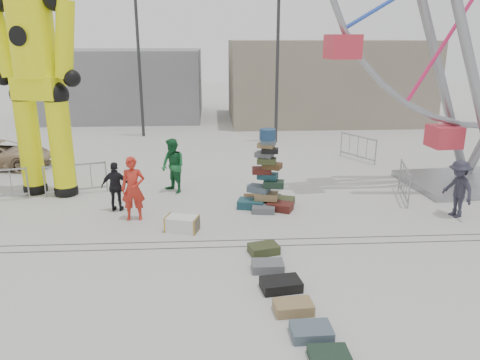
{
  "coord_description": "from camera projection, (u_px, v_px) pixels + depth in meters",
  "views": [
    {
      "loc": [
        -0.25,
        -10.41,
        5.18
      ],
      "look_at": [
        0.5,
        1.95,
        1.39
      ],
      "focal_mm": 35.0,
      "sensor_mm": 36.0,
      "label": 1
    }
  ],
  "objects": [
    {
      "name": "ground",
      "position": [
        225.0,
        258.0,
        11.47
      ],
      "size": [
        90.0,
        90.0,
        0.0
      ],
      "primitive_type": "plane",
      "color": "#9E9E99",
      "rests_on": "ground"
    },
    {
      "name": "track_line_near",
      "position": [
        224.0,
        247.0,
        12.04
      ],
      "size": [
        40.0,
        0.04,
        0.01
      ],
      "primitive_type": "cube",
      "color": "#47443F",
      "rests_on": "ground"
    },
    {
      "name": "track_line_far",
      "position": [
        223.0,
        241.0,
        12.42
      ],
      "size": [
        40.0,
        0.04,
        0.01
      ],
      "primitive_type": "cube",
      "color": "#47443F",
      "rests_on": "ground"
    },
    {
      "name": "building_right",
      "position": [
        323.0,
        80.0,
        30.23
      ],
      "size": [
        12.0,
        8.0,
        5.0
      ],
      "primitive_type": "cube",
      "color": "gray",
      "rests_on": "ground"
    },
    {
      "name": "building_left",
      "position": [
        126.0,
        83.0,
        31.48
      ],
      "size": [
        10.0,
        8.0,
        4.4
      ],
      "primitive_type": "cube",
      "color": "gray",
      "rests_on": "ground"
    },
    {
      "name": "lamp_post_right",
      "position": [
        280.0,
        52.0,
        22.75
      ],
      "size": [
        1.41,
        0.25,
        8.0
      ],
      "color": "#2D2D30",
      "rests_on": "ground"
    },
    {
      "name": "lamp_post_left",
      "position": [
        140.0,
        51.0,
        24.25
      ],
      "size": [
        1.41,
        0.25,
        8.0
      ],
      "color": "#2D2D30",
      "rests_on": "ground"
    },
    {
      "name": "suitcase_tower",
      "position": [
        267.0,
        186.0,
        14.71
      ],
      "size": [
        1.94,
        1.61,
        2.52
      ],
      "rotation": [
        0.0,
        0.0,
        -0.3
      ],
      "color": "#1A4650",
      "rests_on": "ground"
    },
    {
      "name": "crash_test_dummy",
      "position": [
        36.0,
        70.0,
        14.96
      ],
      "size": [
        3.15,
        1.38,
        7.91
      ],
      "rotation": [
        0.0,
        0.0,
        -0.25
      ],
      "color": "black",
      "rests_on": "ground"
    },
    {
      "name": "steamer_trunk",
      "position": [
        182.0,
        224.0,
        13.0
      ],
      "size": [
        0.99,
        0.74,
        0.41
      ],
      "primitive_type": "cube",
      "rotation": [
        0.0,
        0.0,
        -0.28
      ],
      "color": "silver",
      "rests_on": "ground"
    },
    {
      "name": "row_case_0",
      "position": [
        264.0,
        249.0,
        11.69
      ],
      "size": [
        0.83,
        0.68,
        0.22
      ],
      "primitive_type": "cube",
      "rotation": [
        0.0,
        0.0,
        0.25
      ],
      "color": "#374020",
      "rests_on": "ground"
    },
    {
      "name": "row_case_1",
      "position": [
        268.0,
        266.0,
        10.82
      ],
      "size": [
        0.74,
        0.5,
        0.21
      ],
      "primitive_type": "cube",
      "rotation": [
        0.0,
        0.0,
        -0.01
      ],
      "color": "slate",
      "rests_on": "ground"
    },
    {
      "name": "row_case_2",
      "position": [
        281.0,
        285.0,
        10.0
      ],
      "size": [
        0.92,
        0.67,
        0.23
      ],
      "primitive_type": "cube",
      "rotation": [
        0.0,
        0.0,
        0.15
      ],
      "color": "black",
      "rests_on": "ground"
    },
    {
      "name": "row_case_3",
      "position": [
        293.0,
        307.0,
        9.17
      ],
      "size": [
        0.79,
        0.54,
        0.22
      ],
      "primitive_type": "cube",
      "rotation": [
        0.0,
        0.0,
        0.08
      ],
      "color": "#93774B",
      "rests_on": "ground"
    },
    {
      "name": "row_case_4",
      "position": [
        311.0,
        331.0,
        8.43
      ],
      "size": [
        0.75,
        0.56,
        0.2
      ],
      "primitive_type": "cube",
      "rotation": [
        0.0,
        0.0,
        0.02
      ],
      "color": "#4B5D6B",
      "rests_on": "ground"
    },
    {
      "name": "row_case_5",
      "position": [
        329.0,
        356.0,
        7.8
      ],
      "size": [
        0.68,
        0.53,
        0.16
      ],
      "primitive_type": "cube",
      "rotation": [
        0.0,
        0.0,
        0.01
      ],
      "color": "#1A3022",
      "rests_on": "ground"
    },
    {
      "name": "barricade_dummy_c",
      "position": [
        76.0,
        179.0,
        15.93
      ],
      "size": [
        1.95,
        0.65,
        1.1
      ],
      "primitive_type": null,
      "rotation": [
        0.0,
        0.0,
        0.28
      ],
      "color": "gray",
      "rests_on": "ground"
    },
    {
      "name": "barricade_wheel_front",
      "position": [
        404.0,
        183.0,
        15.55
      ],
      "size": [
        0.58,
        1.97,
        1.1
      ],
      "primitive_type": null,
      "rotation": [
        0.0,
        0.0,
        1.33
      ],
      "color": "gray",
      "rests_on": "ground"
    },
    {
      "name": "barricade_wheel_back",
      "position": [
        358.0,
        148.0,
        20.44
      ],
      "size": [
        1.09,
        1.78,
        1.1
      ],
      "primitive_type": null,
      "rotation": [
        0.0,
        0.0,
        -1.04
      ],
      "color": "gray",
      "rests_on": "ground"
    },
    {
      "name": "pedestrian_red",
      "position": [
        133.0,
        189.0,
        13.63
      ],
      "size": [
        0.7,
        0.47,
        1.9
      ],
      "primitive_type": "imported",
      "rotation": [
        0.0,
        0.0,
        0.02
      ],
      "color": "#B42519",
      "rests_on": "ground"
    },
    {
      "name": "pedestrian_green",
      "position": [
        173.0,
        166.0,
        16.07
      ],
      "size": [
        1.14,
        1.16,
        1.88
      ],
      "primitive_type": "imported",
      "rotation": [
        0.0,
        0.0,
        -0.86
      ],
      "color": "#175C2D",
      "rests_on": "ground"
    },
    {
      "name": "pedestrian_black",
      "position": [
        116.0,
        187.0,
        14.37
      ],
      "size": [
        0.94,
        0.44,
        1.56
      ],
      "primitive_type": "imported",
      "rotation": [
        0.0,
        0.0,
        3.07
      ],
      "color": "black",
      "rests_on": "ground"
    },
    {
      "name": "pedestrian_grey",
      "position": [
        458.0,
        189.0,
        13.88
      ],
      "size": [
        0.89,
        1.25,
        1.74
      ],
      "primitive_type": "imported",
      "rotation": [
        0.0,
        0.0,
        -1.33
      ],
      "color": "#23232E",
      "rests_on": "ground"
    },
    {
      "name": "parked_suv",
      "position": [
        1.0,
        154.0,
        19.26
      ],
      "size": [
        4.19,
        2.22,
        1.12
      ],
      "primitive_type": "imported",
      "rotation": [
        0.0,
        0.0,
        1.48
      ],
      "color": "tan",
      "rests_on": "ground"
    }
  ]
}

